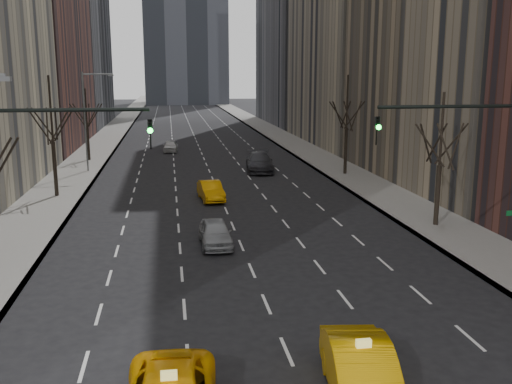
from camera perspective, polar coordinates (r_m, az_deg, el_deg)
name	(u,v)px	position (r m, az deg, el deg)	size (l,w,h in m)	color
sidewalk_left	(105,141)	(79.99, -14.86, 4.97)	(4.50, 320.00, 0.15)	slate
sidewalk_right	(283,138)	(81.09, 2.68, 5.43)	(4.50, 320.00, 0.15)	slate
tree_lw_c	(53,143)	(44.11, -19.62, 4.61)	(3.36, 3.50, 8.74)	black
tree_lw_d	(87,127)	(61.83, -16.52, 6.23)	(3.36, 3.50, 7.36)	black
tree_rw_b	(439,166)	(35.13, 17.87, 2.54)	(3.36, 3.50, 7.82)	black
tree_rw_c	(346,130)	(51.69, 9.02, 6.10)	(3.36, 3.50, 8.74)	black
traffic_mast_left	(15,175)	(22.01, -22.99, 1.61)	(6.69, 0.39, 8.00)	black
traffic_mast_right	(490,163)	(24.82, 22.32, 2.72)	(6.69, 0.39, 8.00)	black
streetlight_far	(89,111)	(54.61, -16.40, 7.74)	(2.83, 0.22, 9.00)	slate
taxi_sedan	(362,374)	(16.87, 10.58, -17.49)	(1.74, 5.00, 1.65)	#DB9C04
silver_sedan_ahead	(215,233)	(30.50, -4.08, -4.09)	(1.64, 4.07, 1.39)	#94979C
far_taxi	(211,191)	(41.36, -4.55, 0.13)	(1.46, 4.20, 1.38)	orange
far_suv_grey	(260,162)	(53.47, 0.36, 3.01)	(2.43, 5.97, 1.73)	#313136
far_car_white	(171,146)	(67.75, -8.53, 4.57)	(1.58, 3.92, 1.34)	silver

